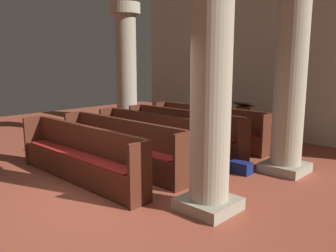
% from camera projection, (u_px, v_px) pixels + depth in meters
% --- Properties ---
extents(ground_plane, '(19.20, 19.20, 0.00)m').
position_uv_depth(ground_plane, '(98.00, 196.00, 5.63)').
color(ground_plane, '#9E4733').
extents(back_wall, '(10.00, 0.16, 4.50)m').
position_uv_depth(back_wall, '(280.00, 57.00, 9.55)').
color(back_wall, beige).
rests_on(back_wall, ground).
extents(pew_row_0, '(3.41, 0.47, 0.99)m').
position_uv_depth(pew_row_0, '(208.00, 125.00, 9.01)').
color(pew_row_0, '#562819').
rests_on(pew_row_0, ground).
extents(pew_row_1, '(3.41, 0.46, 0.99)m').
position_uv_depth(pew_row_1, '(183.00, 130.00, 8.33)').
color(pew_row_1, '#562819').
rests_on(pew_row_1, ground).
extents(pew_row_2, '(3.41, 0.46, 0.99)m').
position_uv_depth(pew_row_2, '(155.00, 136.00, 7.65)').
color(pew_row_2, '#562819').
rests_on(pew_row_2, ground).
extents(pew_row_3, '(3.41, 0.47, 0.99)m').
position_uv_depth(pew_row_3, '(121.00, 144.00, 6.98)').
color(pew_row_3, '#562819').
rests_on(pew_row_3, ground).
extents(pew_row_4, '(3.41, 0.46, 0.99)m').
position_uv_depth(pew_row_4, '(79.00, 153.00, 6.30)').
color(pew_row_4, '#562819').
rests_on(pew_row_4, ground).
extents(pillar_aisle_side, '(0.85, 0.85, 3.73)m').
position_uv_depth(pillar_aisle_side, '(291.00, 72.00, 6.52)').
color(pillar_aisle_side, '#9F967E').
rests_on(pillar_aisle_side, ground).
extents(pillar_far_side, '(0.85, 0.85, 3.73)m').
position_uv_depth(pillar_far_side, '(126.00, 69.00, 9.94)').
color(pillar_far_side, '#9F967E').
rests_on(pillar_far_side, ground).
extents(pillar_aisle_rear, '(0.83, 0.83, 3.73)m').
position_uv_depth(pillar_aisle_rear, '(211.00, 77.00, 4.76)').
color(pillar_aisle_rear, '#9F967E').
rests_on(pillar_aisle_rear, ground).
extents(lectern, '(0.48, 0.45, 1.08)m').
position_uv_depth(lectern, '(242.00, 125.00, 9.46)').
color(lectern, brown).
rests_on(lectern, ground).
extents(hymn_book, '(0.16, 0.21, 0.03)m').
position_uv_depth(hymn_book, '(200.00, 105.00, 9.32)').
color(hymn_book, navy).
rests_on(hymn_book, pew_row_0).
extents(kneeler_box_navy, '(0.42, 0.24, 0.23)m').
position_uv_depth(kneeler_box_navy, '(241.00, 168.00, 6.76)').
color(kneeler_box_navy, navy).
rests_on(kneeler_box_navy, ground).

